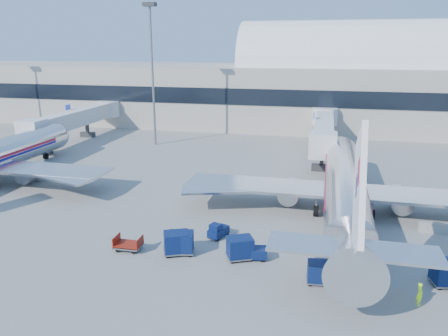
% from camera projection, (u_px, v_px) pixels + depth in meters
% --- Properties ---
extents(ground, '(260.00, 260.00, 0.00)m').
position_uv_depth(ground, '(235.00, 223.00, 41.26)').
color(ground, gray).
rests_on(ground, ground).
extents(terminal, '(170.00, 28.15, 21.00)m').
position_uv_depth(terminal, '(227.00, 86.00, 94.63)').
color(terminal, '#B2AA9E').
rests_on(terminal, ground).
extents(airliner_main, '(32.00, 37.26, 12.07)m').
position_uv_depth(airliner_main, '(345.00, 187.00, 42.48)').
color(airliner_main, silver).
rests_on(airliner_main, ground).
extents(jetbridge_near, '(4.40, 27.50, 6.25)m').
position_uv_depth(jetbridge_near, '(324.00, 127.00, 67.38)').
color(jetbridge_near, silver).
rests_on(jetbridge_near, ground).
extents(jetbridge_mid, '(4.40, 27.50, 6.25)m').
position_uv_depth(jetbridge_mid, '(80.00, 118.00, 76.63)').
color(jetbridge_mid, silver).
rests_on(jetbridge_mid, ground).
extents(mast_west, '(2.00, 1.20, 22.60)m').
position_uv_depth(mast_west, '(152.00, 54.00, 69.74)').
color(mast_west, slate).
rests_on(mast_west, ground).
extents(barrier_near, '(3.00, 0.55, 0.90)m').
position_uv_depth(barrier_near, '(436.00, 228.00, 39.05)').
color(barrier_near, '#9E9E96').
rests_on(barrier_near, ground).
extents(tug_lead, '(2.51, 1.60, 1.52)m').
position_uv_depth(tug_lead, '(251.00, 251.00, 34.17)').
color(tug_lead, '#091845').
rests_on(tug_lead, ground).
extents(tug_right, '(2.29, 2.39, 1.44)m').
position_uv_depth(tug_right, '(342.00, 246.00, 34.98)').
color(tug_right, '#091845').
rests_on(tug_right, ground).
extents(tug_left, '(1.67, 2.27, 1.33)m').
position_uv_depth(tug_left, '(218.00, 231.00, 38.08)').
color(tug_left, '#091845').
rests_on(tug_left, ground).
extents(cart_train_a, '(2.51, 2.29, 1.80)m').
position_uv_depth(cart_train_a, '(240.00, 248.00, 34.09)').
color(cart_train_a, '#091845').
rests_on(cart_train_a, ground).
extents(cart_train_b, '(2.31, 1.93, 1.80)m').
position_uv_depth(cart_train_b, '(181.00, 242.00, 34.99)').
color(cart_train_b, '#091845').
rests_on(cart_train_b, ground).
extents(cart_train_c, '(2.55, 2.31, 1.83)m').
position_uv_depth(cart_train_c, '(177.00, 243.00, 34.94)').
color(cart_train_c, '#091845').
rests_on(cart_train_c, ground).
extents(cart_solo_near, '(1.89, 1.50, 1.57)m').
position_uv_depth(cart_solo_near, '(320.00, 272.00, 30.65)').
color(cart_solo_near, '#091845').
rests_on(cart_solo_near, ground).
extents(cart_solo_far, '(2.40, 2.02, 1.86)m').
position_uv_depth(cart_solo_far, '(448.00, 272.00, 30.32)').
color(cart_solo_far, '#091845').
rests_on(cart_solo_far, ground).
extents(cart_open_red, '(2.19, 1.57, 0.58)m').
position_uv_depth(cart_open_red, '(129.00, 245.00, 35.72)').
color(cart_open_red, slate).
rests_on(cart_open_red, ground).
extents(ramp_worker, '(0.42, 0.60, 1.56)m').
position_uv_depth(ramp_worker, '(420.00, 294.00, 28.09)').
color(ramp_worker, '#A0F519').
rests_on(ramp_worker, ground).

